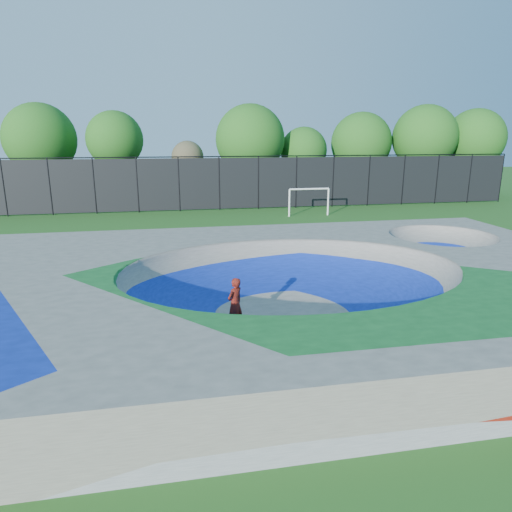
{
  "coord_description": "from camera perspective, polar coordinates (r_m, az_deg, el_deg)",
  "views": [
    {
      "loc": [
        -3.72,
        -13.47,
        5.57
      ],
      "look_at": [
        -0.6,
        3.0,
        1.1
      ],
      "focal_mm": 32.0,
      "sensor_mm": 36.0,
      "label": 1
    }
  ],
  "objects": [
    {
      "name": "skate_deck",
      "position": [
        14.78,
        4.45,
        -4.15
      ],
      "size": [
        22.0,
        14.0,
        1.5
      ],
      "primitive_type": "cube",
      "color": "gray",
      "rests_on": "ground"
    },
    {
      "name": "soccer_goal",
      "position": [
        32.5,
        6.65,
        7.37
      ],
      "size": [
        2.96,
        0.12,
        1.96
      ],
      "color": "white",
      "rests_on": "ground"
    },
    {
      "name": "ground",
      "position": [
        15.04,
        4.4,
        -6.85
      ],
      "size": [
        120.0,
        120.0,
        0.0
      ],
      "primitive_type": "plane",
      "color": "#205517",
      "rests_on": "ground"
    },
    {
      "name": "fence",
      "position": [
        34.84,
        -4.61,
        9.16
      ],
      "size": [
        48.09,
        0.09,
        4.04
      ],
      "color": "black",
      "rests_on": "ground"
    },
    {
      "name": "treeline",
      "position": [
        39.4,
        -2.87,
        14.18
      ],
      "size": [
        53.13,
        7.27,
        8.21
      ],
      "color": "#4D3526",
      "rests_on": "ground"
    },
    {
      "name": "skateboard",
      "position": [
        13.72,
        -2.6,
        -8.92
      ],
      "size": [
        0.72,
        0.69,
        0.05
      ],
      "primitive_type": "cube",
      "rotation": [
        0.0,
        0.0,
        0.75
      ],
      "color": "black",
      "rests_on": "ground"
    },
    {
      "name": "skater",
      "position": [
        13.43,
        -2.64,
        -5.96
      ],
      "size": [
        0.68,
        0.66,
        1.57
      ],
      "primitive_type": "imported",
      "rotation": [
        0.0,
        0.0,
        3.86
      ],
      "color": "#B7220E",
      "rests_on": "ground"
    }
  ]
}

